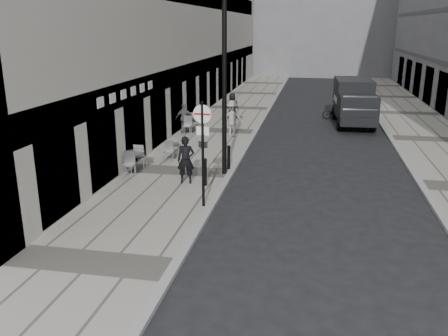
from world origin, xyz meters
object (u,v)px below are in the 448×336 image
at_px(lamppost, 224,73).
at_px(panel_van, 354,100).
at_px(cyclist, 336,108).
at_px(walking_man, 186,160).
at_px(sign_post, 203,140).

bearing_deg(lamppost, panel_van, 64.10).
relative_size(panel_van, cyclist, 3.14).
relative_size(walking_man, panel_van, 0.31).
xyz_separation_m(sign_post, lamppost, (-0.00, 3.51, 1.70)).
distance_m(sign_post, cyclist, 17.04).
relative_size(sign_post, cyclist, 1.87).
xyz_separation_m(walking_man, sign_post, (1.14, -2.13, 1.27)).
height_order(panel_van, cyclist, panel_van).
distance_m(walking_man, panel_van, 14.39).
xyz_separation_m(panel_van, cyclist, (-0.91, 1.46, -0.76)).
xyz_separation_m(walking_man, cyclist, (5.75, 14.20, -0.28)).
height_order(sign_post, lamppost, lamppost).
height_order(walking_man, sign_post, sign_post).
bearing_deg(lamppost, walking_man, -129.53).
bearing_deg(panel_van, walking_man, -120.05).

